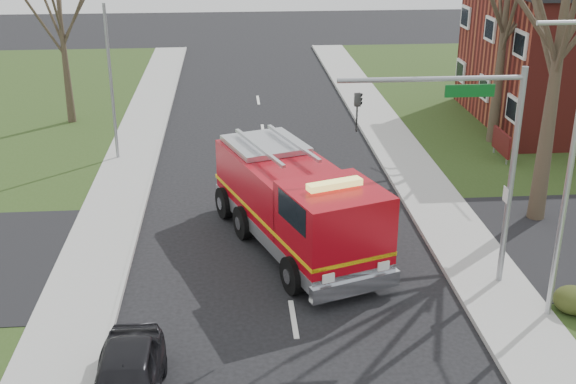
{
  "coord_description": "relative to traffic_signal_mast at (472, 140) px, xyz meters",
  "views": [
    {
      "loc": [
        -1.57,
        -17.5,
        11.08
      ],
      "look_at": [
        0.22,
        4.66,
        2.0
      ],
      "focal_mm": 45.0,
      "sensor_mm": 36.0,
      "label": 1
    }
  ],
  "objects": [
    {
      "name": "health_center_sign",
      "position": [
        5.29,
        11.0,
        -3.83
      ],
      "size": [
        0.12,
        2.0,
        1.4
      ],
      "color": "#4D1212",
      "rests_on": "ground"
    },
    {
      "name": "bare_tree_near",
      "position": [
        4.29,
        4.5,
        2.71
      ],
      "size": [
        6.0,
        6.0,
        12.0
      ],
      "color": "#382E21",
      "rests_on": "ground"
    },
    {
      "name": "sidewalk_left",
      "position": [
        -11.41,
        -1.5,
        -4.63
      ],
      "size": [
        2.4,
        80.0,
        0.15
      ],
      "primitive_type": "cube",
      "color": "#979792",
      "rests_on": "ground"
    },
    {
      "name": "utility_pole_far",
      "position": [
        -12.01,
        12.5,
        -1.21
      ],
      "size": [
        0.14,
        0.14,
        7.0
      ],
      "primitive_type": "cylinder",
      "color": "gray",
      "rests_on": "ground"
    },
    {
      "name": "streetlight_pole",
      "position": [
        1.93,
        -2.0,
        -0.16
      ],
      "size": [
        1.48,
        0.16,
        8.4
      ],
      "color": "#B7BABF",
      "rests_on": "ground"
    },
    {
      "name": "parked_car_maroon",
      "position": [
        -9.41,
        -4.92,
        -4.01
      ],
      "size": [
        1.65,
        4.1,
        1.39
      ],
      "primitive_type": "imported",
      "rotation": [
        0.0,
        0.0,
        -0.0
      ],
      "color": "black",
      "rests_on": "ground"
    },
    {
      "name": "bare_tree_far",
      "position": [
        5.79,
        13.5,
        1.78
      ],
      "size": [
        5.25,
        5.25,
        10.5
      ],
      "color": "#382E21",
      "rests_on": "ground"
    },
    {
      "name": "traffic_signal_mast",
      "position": [
        0.0,
        0.0,
        0.0
      ],
      "size": [
        5.29,
        0.18,
        6.8
      ],
      "color": "gray",
      "rests_on": "ground"
    },
    {
      "name": "sidewalk_right",
      "position": [
        0.99,
        -1.5,
        -4.63
      ],
      "size": [
        2.4,
        80.0,
        0.15
      ],
      "primitive_type": "cube",
      "color": "#979792",
      "rests_on": "ground"
    },
    {
      "name": "ground",
      "position": [
        -5.21,
        -1.5,
        -4.71
      ],
      "size": [
        120.0,
        120.0,
        0.0
      ],
      "primitive_type": "plane",
      "color": "black",
      "rests_on": "ground"
    },
    {
      "name": "bare_tree_left",
      "position": [
        -15.21,
        18.5,
        0.86
      ],
      "size": [
        4.5,
        4.5,
        9.0
      ],
      "color": "#382E21",
      "rests_on": "ground"
    },
    {
      "name": "fire_engine",
      "position": [
        -4.7,
        3.03,
        -3.19
      ],
      "size": [
        5.48,
        8.8,
        3.36
      ],
      "rotation": [
        0.0,
        0.0,
        0.34
      ],
      "color": "#A00711",
      "rests_on": "ground"
    }
  ]
}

